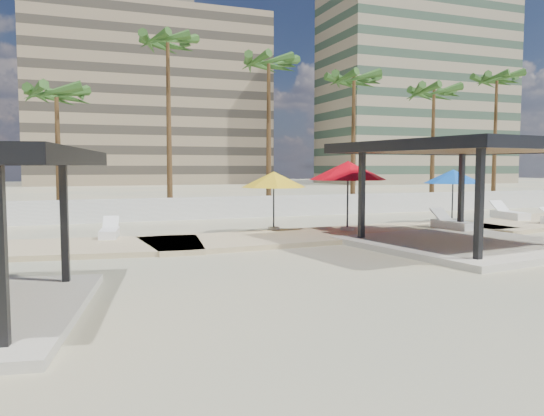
{
  "coord_description": "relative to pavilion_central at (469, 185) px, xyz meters",
  "views": [
    {
      "loc": [
        -8.36,
        -12.23,
        2.87
      ],
      "look_at": [
        -1.73,
        5.29,
        1.4
      ],
      "focal_mm": 35.0,
      "sensor_mm": 36.0,
      "label": 1
    }
  ],
  "objects": [
    {
      "name": "palm_h",
      "position": [
        16.26,
        16.02,
        6.66
      ],
      "size": [
        3.0,
        3.0,
        10.1
      ],
      "color": "brown",
      "rests_on": "ground"
    },
    {
      "name": "promenade",
      "position": [
        -2.74,
        4.89,
        -2.16
      ],
      "size": [
        44.45,
        7.97,
        0.24
      ],
      "color": "#C6B284",
      "rests_on": "ground"
    },
    {
      "name": "lounger_d",
      "position": [
        8.05,
        6.19,
        -1.83
      ],
      "size": [
        1.04,
        2.41,
        0.88
      ],
      "rotation": [
        0.0,
        0.0,
        1.45
      ],
      "color": "white",
      "rests_on": "promenade"
    },
    {
      "name": "pavilion_central",
      "position": [
        0.0,
        0.0,
        0.0
      ],
      "size": [
        8.32,
        8.32,
        3.72
      ],
      "rotation": [
        0.0,
        0.0,
        0.15
      ],
      "color": "beige",
      "rests_on": "ground"
    },
    {
      "name": "lounger_a",
      "position": [
        -11.81,
        6.0,
        -1.86
      ],
      "size": [
        0.91,
        2.0,
        0.73
      ],
      "rotation": [
        0.0,
        0.0,
        1.42
      ],
      "color": "white",
      "rests_on": "promenade"
    },
    {
      "name": "palm_f",
      "position": [
        4.26,
        15.82,
        5.98
      ],
      "size": [
        3.0,
        3.0,
        9.37
      ],
      "color": "brown",
      "rests_on": "ground"
    },
    {
      "name": "building_mid",
      "position": [
        -0.74,
        75.22,
        12.05
      ],
      "size": [
        38.0,
        16.0,
        30.4
      ],
      "color": "#847259",
      "rests_on": "ground"
    },
    {
      "name": "palm_e",
      "position": [
        -1.74,
        15.62,
        6.56
      ],
      "size": [
        3.0,
        3.0,
        9.99
      ],
      "color": "brown",
      "rests_on": "ground"
    },
    {
      "name": "lounger_b",
      "position": [
        2.22,
        3.47,
        -1.83
      ],
      "size": [
        0.83,
        2.29,
        0.85
      ],
      "rotation": [
        0.0,
        0.0,
        1.61
      ],
      "color": "white",
      "rests_on": "promenade"
    },
    {
      "name": "umbrella_d",
      "position": [
        4.61,
        6.42,
        0.15
      ],
      "size": [
        3.36,
        3.36,
        2.54
      ],
      "rotation": [
        0.0,
        0.0,
        0.2
      ],
      "color": "beige",
      "rests_on": "promenade"
    },
    {
      "name": "umbrella_c",
      "position": [
        -2.23,
        4.72,
        0.47
      ],
      "size": [
        4.25,
        4.25,
        2.92
      ],
      "rotation": [
        0.0,
        0.0,
        -0.37
      ],
      "color": "beige",
      "rests_on": "promenade"
    },
    {
      "name": "palm_c",
      "position": [
        -13.74,
        15.32,
        4.22
      ],
      "size": [
        3.0,
        3.0,
        7.51
      ],
      "color": "brown",
      "rests_on": "ground"
    },
    {
      "name": "building_east",
      "position": [
        43.26,
        63.22,
        15.05
      ],
      "size": [
        32.0,
        15.0,
        36.4
      ],
      "color": "gray",
      "rests_on": "ground"
    },
    {
      "name": "umbrella_b",
      "position": [
        -5.09,
        5.98,
        0.09
      ],
      "size": [
        3.4,
        3.4,
        2.48
      ],
      "rotation": [
        0.0,
        0.0,
        -0.25
      ],
      "color": "beige",
      "rests_on": "promenade"
    },
    {
      "name": "palm_d",
      "position": [
        -7.74,
        16.12,
        7.36
      ],
      "size": [
        3.0,
        3.0,
        10.84
      ],
      "color": "brown",
      "rests_on": "ground"
    },
    {
      "name": "palm_g",
      "position": [
        10.26,
        15.42,
        5.42
      ],
      "size": [
        3.0,
        3.0,
        8.77
      ],
      "color": "brown",
      "rests_on": "ground"
    },
    {
      "name": "boundary_wall",
      "position": [
        -4.74,
        13.22,
        -1.62
      ],
      "size": [
        56.0,
        0.3,
        1.2
      ],
      "primitive_type": "cube",
      "color": "silver",
      "rests_on": "ground"
    },
    {
      "name": "ground",
      "position": [
        -4.74,
        -2.78,
        -2.22
      ],
      "size": [
        200.0,
        200.0,
        0.0
      ],
      "primitive_type": "plane",
      "color": "#CEB888",
      "rests_on": "ground"
    }
  ]
}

